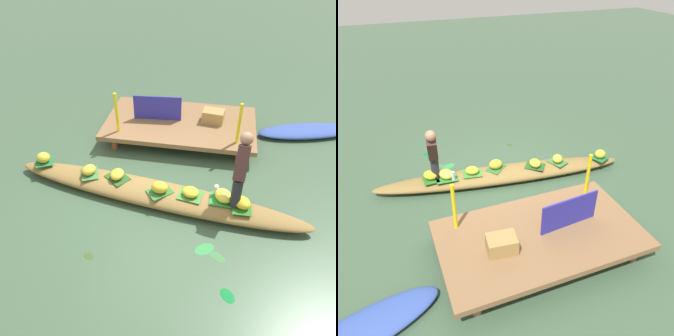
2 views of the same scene
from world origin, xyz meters
TOP-DOWN VIEW (x-y plane):
  - canal_water at (0.00, 0.00)m, footprint 40.00×40.00m
  - dock_platform at (0.14, 2.08)m, footprint 3.20×1.80m
  - vendor_boat at (0.00, 0.00)m, footprint 5.29×1.36m
  - moored_boat at (2.91, 2.61)m, footprint 2.30×1.19m
  - leaf_mat_0 at (-0.69, 0.15)m, footprint 0.50×0.48m
  - banana_bunch_0 at (-0.69, 0.15)m, footprint 0.26×0.31m
  - leaf_mat_1 at (1.16, -0.09)m, footprint 0.44×0.35m
  - banana_bunch_1 at (1.16, -0.09)m, footprint 0.38×0.39m
  - leaf_mat_2 at (-2.17, 0.35)m, footprint 0.42×0.42m
  - banana_bunch_2 at (-2.17, 0.35)m, footprint 0.30×0.29m
  - leaf_mat_3 at (-1.21, 0.17)m, footprint 0.41×0.46m
  - banana_bunch_3 at (-1.21, 0.17)m, footprint 0.32×0.34m
  - leaf_mat_4 at (0.63, -0.07)m, footprint 0.43×0.38m
  - banana_bunch_4 at (0.63, -0.07)m, footprint 0.35×0.33m
  - leaf_mat_5 at (0.11, -0.08)m, footprint 0.49×0.48m
  - banana_bunch_5 at (0.11, -0.08)m, footprint 0.29×0.23m
  - leaf_mat_6 at (1.46, -0.19)m, footprint 0.31×0.40m
  - banana_bunch_6 at (1.46, -0.19)m, footprint 0.36×0.36m
  - vendor_person at (1.36, -0.07)m, footprint 0.25×0.53m
  - water_bottle at (1.04, 0.02)m, footprint 0.07×0.07m
  - market_banner at (-0.36, 2.08)m, footprint 1.02×0.12m
  - railing_post_west at (-1.06, 1.48)m, footprint 0.06×0.06m
  - railing_post_east at (1.34, 1.48)m, footprint 0.06×0.06m
  - produce_crate at (0.83, 2.20)m, footprint 0.47×0.37m
  - drifting_plant_0 at (-0.70, -1.34)m, footprint 0.19×0.16m
  - drifting_plant_1 at (1.32, -1.61)m, footprint 0.28×0.29m
  - drifting_plant_2 at (0.95, -0.91)m, footprint 0.36×0.33m
  - drifting_plant_3 at (1.14, -1.02)m, footprint 0.33×0.27m

SIDE VIEW (x-z plane):
  - canal_water at x=0.00m, z-range 0.00..0.00m
  - drifting_plant_0 at x=-0.70m, z-range 0.00..0.01m
  - drifting_plant_1 at x=1.32m, z-range 0.00..0.01m
  - drifting_plant_2 at x=0.95m, z-range 0.00..0.01m
  - drifting_plant_3 at x=1.14m, z-range 0.00..0.01m
  - moored_boat at x=2.91m, z-range 0.00..0.18m
  - vendor_boat at x=0.00m, z-range 0.00..0.26m
  - leaf_mat_0 at x=-0.69m, z-range 0.26..0.27m
  - leaf_mat_1 at x=1.16m, z-range 0.26..0.27m
  - leaf_mat_2 at x=-2.17m, z-range 0.26..0.27m
  - leaf_mat_3 at x=-1.21m, z-range 0.26..0.27m
  - leaf_mat_4 at x=0.63m, z-range 0.26..0.27m
  - leaf_mat_5 at x=0.11m, z-range 0.26..0.27m
  - leaf_mat_6 at x=1.46m, z-range 0.26..0.27m
  - dock_platform at x=0.14m, z-range 0.12..0.49m
  - banana_bunch_4 at x=0.63m, z-range 0.26..0.41m
  - banana_bunch_0 at x=-0.69m, z-range 0.26..0.42m
  - banana_bunch_3 at x=-1.21m, z-range 0.26..0.43m
  - banana_bunch_6 at x=1.46m, z-range 0.26..0.43m
  - water_bottle at x=1.04m, z-range 0.26..0.45m
  - banana_bunch_1 at x=1.16m, z-range 0.26..0.45m
  - banana_bunch_2 at x=-2.17m, z-range 0.26..0.45m
  - banana_bunch_5 at x=0.11m, z-range 0.26..0.46m
  - produce_crate at x=0.83m, z-range 0.36..0.62m
  - market_banner at x=-0.36m, z-range 0.36..0.90m
  - railing_post_west at x=-1.06m, z-range 0.36..1.20m
  - railing_post_east at x=1.34m, z-range 0.36..1.20m
  - vendor_person at x=1.36m, z-range 0.35..1.54m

